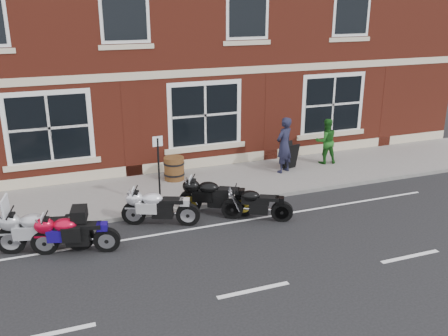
{
  "coord_description": "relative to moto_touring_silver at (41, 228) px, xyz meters",
  "views": [
    {
      "loc": [
        -3.73,
        -11.13,
        5.74
      ],
      "look_at": [
        1.08,
        1.6,
        1.06
      ],
      "focal_mm": 40.0,
      "sensor_mm": 36.0,
      "label": 1
    }
  ],
  "objects": [
    {
      "name": "sidewalk",
      "position": [
        3.99,
        2.69,
        -0.54
      ],
      "size": [
        30.0,
        3.0,
        0.12
      ],
      "primitive_type": "cube",
      "color": "slate",
      "rests_on": "ground"
    },
    {
      "name": "moto_touring_silver",
      "position": [
        0.0,
        0.0,
        0.0
      ],
      "size": [
        2.22,
        0.75,
        1.48
      ],
      "rotation": [
        0.0,
        0.0,
        1.33
      ],
      "color": "black",
      "rests_on": "ground"
    },
    {
      "name": "a_board_sign",
      "position": [
        8.16,
        3.09,
        -0.03
      ],
      "size": [
        0.6,
        0.46,
        0.9
      ],
      "primitive_type": null,
      "rotation": [
        0.0,
        0.0,
        0.19
      ],
      "color": "black",
      "rests_on": "sidewalk"
    },
    {
      "name": "parking_sign",
      "position": [
        3.2,
        1.49,
        0.69
      ],
      "size": [
        0.29,
        0.05,
        2.03
      ],
      "rotation": [
        0.0,
        0.0,
        0.07
      ],
      "color": "black",
      "rests_on": "sidewalk"
    },
    {
      "name": "moto_sport_silver",
      "position": [
        2.93,
        0.46,
        -0.07
      ],
      "size": [
        1.96,
        0.94,
        0.93
      ],
      "rotation": [
        0.0,
        0.0,
        1.17
      ],
      "color": "black",
      "rests_on": "ground"
    },
    {
      "name": "ground",
      "position": [
        3.99,
        -0.31,
        -0.6
      ],
      "size": [
        80.0,
        80.0,
        0.0
      ],
      "primitive_type": "plane",
      "color": "black",
      "rests_on": "ground"
    },
    {
      "name": "moto_sport_black",
      "position": [
        4.55,
        0.62,
        -0.05
      ],
      "size": [
        1.91,
        1.21,
        0.96
      ],
      "rotation": [
        0.0,
        0.0,
        1.03
      ],
      "color": "black",
      "rests_on": "ground"
    },
    {
      "name": "barrel_planter",
      "position": [
        4.14,
        3.38,
        -0.11
      ],
      "size": [
        0.68,
        0.68,
        0.75
      ],
      "color": "#442512",
      "rests_on": "sidewalk"
    },
    {
      "name": "pedestrian_left",
      "position": [
        7.79,
        2.79,
        0.46
      ],
      "size": [
        0.82,
        0.71,
        1.89
      ],
      "primitive_type": "imported",
      "rotation": [
        0.0,
        0.0,
        3.6
      ],
      "color": "black",
      "rests_on": "sidewalk"
    },
    {
      "name": "pedestrian_right",
      "position": [
        9.62,
        3.13,
        0.32
      ],
      "size": [
        0.87,
        0.73,
        1.61
      ],
      "primitive_type": "imported",
      "rotation": [
        0.0,
        0.0,
        2.98
      ],
      "color": "#1B5819",
      "rests_on": "sidewalk"
    },
    {
      "name": "moto_naked_black",
      "position": [
        5.44,
        -0.16,
        -0.1
      ],
      "size": [
        1.75,
        1.04,
        0.87
      ],
      "rotation": [
        0.0,
        0.0,
        1.07
      ],
      "color": "black",
      "rests_on": "ground"
    },
    {
      "name": "kerb",
      "position": [
        3.99,
        1.11,
        -0.54
      ],
      "size": [
        30.0,
        0.16,
        0.12
      ],
      "primitive_type": "cube",
      "color": "slate",
      "rests_on": "ground"
    },
    {
      "name": "moto_sport_red",
      "position": [
        0.69,
        -0.34,
        -0.07
      ],
      "size": [
        2.01,
        0.68,
        0.92
      ],
      "rotation": [
        0.0,
        0.0,
        1.3
      ],
      "color": "black",
      "rests_on": "ground"
    }
  ]
}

